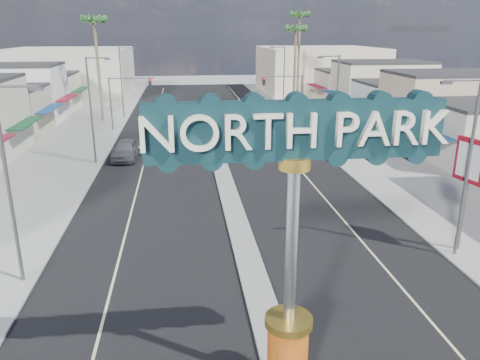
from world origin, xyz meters
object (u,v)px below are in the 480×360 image
object	(u,v)px
car_parked_left	(126,150)
streetlight_l_far	(123,79)
streetlight_r_mid	(335,101)
bank_pylon_sign	(470,167)
gateway_sign	(293,219)
car_parked_right	(296,134)
palm_right_far	(300,20)
palm_right_mid	(296,33)
streetlight_r_far	(283,77)
streetlight_l_mid	(92,105)
palm_left_far	(94,26)
traffic_signal_left	(126,93)
traffic_signal_right	(286,91)
streetlight_l_near	(11,177)
streetlight_r_near	(466,161)

from	to	relation	value
car_parked_left	streetlight_l_far	bearing A→B (deg)	101.13
streetlight_r_mid	bank_pylon_sign	size ratio (longest dim) A/B	1.53
car_parked_left	bank_pylon_sign	bearing A→B (deg)	-42.40
gateway_sign	car_parked_right	bearing A→B (deg)	75.92
palm_right_far	bank_pylon_sign	bearing A→B (deg)	-94.38
palm_right_mid	palm_right_far	bearing A→B (deg)	71.57
streetlight_r_far	streetlight_r_mid	bearing A→B (deg)	-90.00
streetlight_l_mid	streetlight_r_far	bearing A→B (deg)	46.52
streetlight_r_far	palm_left_far	distance (m)	24.38
traffic_signal_left	streetlight_r_far	world-z (taller)	streetlight_r_far
traffic_signal_right	streetlight_l_near	size ratio (longest dim) A/B	0.67
streetlight_r_mid	palm_left_far	xyz separation A→B (m)	(-23.43, 20.00, 6.43)
streetlight_r_mid	car_parked_left	distance (m)	19.09
gateway_sign	streetlight_l_mid	size ratio (longest dim) A/B	1.02
streetlight_r_mid	palm_right_far	size ratio (longest dim) A/B	0.64
palm_right_far	traffic_signal_right	bearing A→B (deg)	-107.90
palm_right_mid	gateway_sign	bearing A→B (deg)	-103.53
streetlight_r_far	palm_left_far	world-z (taller)	palm_left_far
streetlight_r_near	streetlight_r_far	xyz separation A→B (m)	(0.00, 42.00, 0.00)
palm_left_far	bank_pylon_sign	size ratio (longest dim) A/B	2.23
streetlight_r_far	bank_pylon_sign	world-z (taller)	streetlight_r_far
car_parked_right	palm_right_mid	bearing A→B (deg)	83.50
traffic_signal_right	streetlight_l_mid	xyz separation A→B (m)	(-19.62, -13.99, 0.79)
car_parked_right	streetlight_r_mid	bearing A→B (deg)	-66.25
streetlight_l_far	palm_right_far	bearing A→B (deg)	21.46
streetlight_r_mid	streetlight_r_far	world-z (taller)	same
streetlight_r_near	palm_right_far	bearing A→B (deg)	84.98
palm_right_mid	car_parked_left	size ratio (longest dim) A/B	2.37
car_parked_left	car_parked_right	size ratio (longest dim) A/B	1.03
streetlight_r_mid	palm_left_far	world-z (taller)	palm_left_far
streetlight_l_mid	car_parked_left	world-z (taller)	streetlight_l_mid
streetlight_l_mid	palm_right_mid	xyz separation A→B (m)	(23.43, 26.00, 5.54)
streetlight_l_far	bank_pylon_sign	distance (m)	46.69
streetlight_l_near	streetlight_r_far	distance (m)	46.90
streetlight_r_near	palm_right_far	size ratio (longest dim) A/B	0.64
palm_right_mid	palm_right_far	distance (m)	6.57
streetlight_l_near	palm_right_far	size ratio (longest dim) A/B	0.64
streetlight_r_far	palm_right_mid	world-z (taller)	palm_right_mid
gateway_sign	streetlight_l_far	bearing A→B (deg)	101.78
streetlight_l_mid	car_parked_left	size ratio (longest dim) A/B	1.76
gateway_sign	streetlight_l_near	bearing A→B (deg)	142.45
streetlight_r_mid	car_parked_left	world-z (taller)	streetlight_r_mid
traffic_signal_left	bank_pylon_sign	distance (m)	39.09
gateway_sign	car_parked_left	world-z (taller)	gateway_sign
streetlight_l_near	streetlight_l_far	xyz separation A→B (m)	(0.00, 42.00, 0.00)
traffic_signal_right	bank_pylon_sign	world-z (taller)	bank_pylon_sign
streetlight_l_far	palm_right_mid	distance (m)	24.41
palm_right_mid	car_parked_left	xyz separation A→B (m)	(-21.14, -24.69, -9.73)
streetlight_l_near	streetlight_r_near	world-z (taller)	same
traffic_signal_left	streetlight_r_mid	xyz separation A→B (m)	(19.62, -13.99, 0.79)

